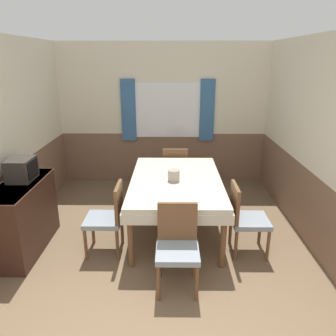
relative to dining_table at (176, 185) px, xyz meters
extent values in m
cube|color=silver|center=(-0.22, 1.97, 1.11)|extent=(4.23, 0.05, 1.65)
cube|color=brown|center=(-0.22, 1.97, -0.19)|extent=(4.23, 0.05, 0.95)
cube|color=white|center=(-0.13, 1.93, 0.73)|extent=(1.29, 0.01, 1.01)
cube|color=#386699|center=(-0.86, 1.91, 0.73)|extent=(0.27, 0.03, 1.13)
cube|color=#386699|center=(0.59, 1.91, 0.73)|extent=(0.27, 0.03, 1.13)
cube|color=brown|center=(-2.16, -0.35, -0.19)|extent=(0.05, 4.98, 0.95)
cube|color=silver|center=(1.72, -0.35, 1.11)|extent=(0.05, 4.98, 1.65)
cube|color=brown|center=(1.72, -0.35, -0.19)|extent=(0.05, 4.98, 0.95)
cube|color=beige|center=(0.00, 0.00, 0.07)|extent=(1.21, 1.93, 0.06)
cube|color=beige|center=(0.00, 0.00, -0.02)|extent=(1.24, 1.96, 0.12)
cylinder|color=brown|center=(-0.53, -0.88, -0.31)|extent=(0.07, 0.07, 0.71)
cylinder|color=brown|center=(0.53, -0.88, -0.31)|extent=(0.07, 0.07, 0.71)
cylinder|color=brown|center=(-0.53, 0.88, -0.31)|extent=(0.07, 0.07, 0.71)
cylinder|color=brown|center=(0.53, 0.88, -0.31)|extent=(0.07, 0.07, 0.71)
cylinder|color=brown|center=(-1.09, -0.75, -0.46)|extent=(0.04, 0.04, 0.40)
cylinder|color=brown|center=(-1.09, -0.37, -0.46)|extent=(0.04, 0.04, 0.40)
cylinder|color=brown|center=(-0.71, -0.75, -0.46)|extent=(0.04, 0.04, 0.40)
cylinder|color=brown|center=(-0.71, -0.37, -0.46)|extent=(0.04, 0.04, 0.40)
cube|color=gray|center=(-0.90, -0.56, -0.23)|extent=(0.44, 0.44, 0.06)
cube|color=brown|center=(-0.70, -0.56, 0.01)|extent=(0.04, 0.42, 0.43)
cylinder|color=brown|center=(0.19, -1.44, -0.46)|extent=(0.04, 0.04, 0.40)
cylinder|color=brown|center=(-0.19, -1.44, -0.46)|extent=(0.04, 0.04, 0.40)
cylinder|color=brown|center=(0.19, -1.06, -0.46)|extent=(0.04, 0.04, 0.40)
cylinder|color=brown|center=(-0.19, -1.06, -0.46)|extent=(0.04, 0.04, 0.40)
cube|color=gray|center=(0.00, -1.25, -0.23)|extent=(0.44, 0.44, 0.06)
cube|color=brown|center=(0.00, -1.05, 0.01)|extent=(0.42, 0.04, 0.43)
cylinder|color=brown|center=(1.09, -0.37, -0.46)|extent=(0.04, 0.04, 0.40)
cylinder|color=brown|center=(1.09, -0.75, -0.46)|extent=(0.04, 0.04, 0.40)
cylinder|color=brown|center=(0.71, -0.37, -0.46)|extent=(0.04, 0.04, 0.40)
cylinder|color=brown|center=(0.71, -0.75, -0.46)|extent=(0.04, 0.04, 0.40)
cube|color=gray|center=(0.90, -0.56, -0.23)|extent=(0.44, 0.44, 0.06)
cube|color=brown|center=(0.70, -0.56, 0.01)|extent=(0.04, 0.42, 0.43)
cylinder|color=brown|center=(-0.19, 1.44, -0.46)|extent=(0.04, 0.04, 0.40)
cylinder|color=brown|center=(0.19, 1.44, -0.46)|extent=(0.04, 0.04, 0.40)
cylinder|color=brown|center=(-0.19, 1.06, -0.46)|extent=(0.04, 0.04, 0.40)
cylinder|color=brown|center=(0.19, 1.06, -0.46)|extent=(0.04, 0.04, 0.40)
cube|color=gray|center=(0.00, 1.25, -0.23)|extent=(0.44, 0.44, 0.06)
cube|color=brown|center=(0.00, 1.05, 0.01)|extent=(0.42, 0.04, 0.43)
cube|color=#3D2319|center=(-1.90, -0.52, -0.22)|extent=(0.44, 1.17, 0.88)
cube|color=#4C2C1F|center=(-1.90, -0.52, 0.21)|extent=(0.46, 1.19, 0.02)
cube|color=#2D2823|center=(-1.90, -0.38, 0.35)|extent=(0.28, 0.36, 0.27)
cube|color=black|center=(-1.76, -0.38, 0.36)|extent=(0.01, 0.30, 0.21)
cylinder|color=#A39989|center=(-0.03, -0.07, 0.17)|extent=(0.16, 0.16, 0.15)
camera|label=1|loc=(-0.07, -4.15, 1.65)|focal=35.00mm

